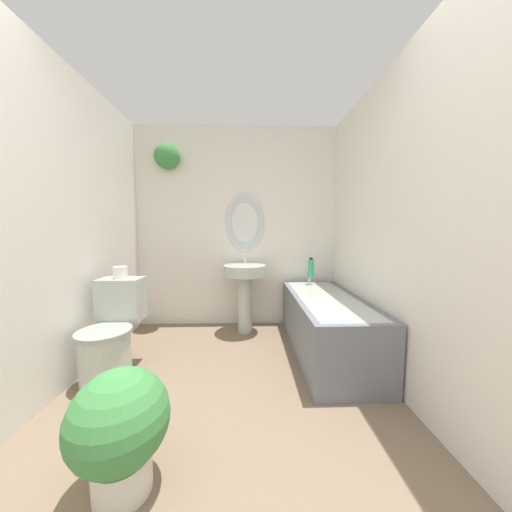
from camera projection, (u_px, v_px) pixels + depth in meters
The scene contains 9 objects.
wall_back at pixel (233, 224), 3.15m from camera, with size 2.51×0.29×2.40m.
wall_left at pixel (48, 225), 1.75m from camera, with size 0.06×2.82×2.40m.
wall_right at pixel (400, 225), 1.83m from camera, with size 0.06×2.82×2.40m.
toilet at pixel (111, 336), 2.02m from camera, with size 0.39×0.59×0.76m.
pedestal_sink at pixel (245, 284), 2.92m from camera, with size 0.48×0.48×0.88m.
bathtub at pixel (325, 323), 2.45m from camera, with size 0.60×1.51×0.62m.
shampoo_bottle at pixel (311, 268), 2.98m from camera, with size 0.07×0.07×0.23m.
potted_plant at pixel (120, 425), 1.12m from camera, with size 0.42×0.42×0.56m.
toilet_paper_roll at pixel (120, 272), 2.17m from camera, with size 0.11×0.11×0.10m.
Camera 1 is at (0.14, -0.46, 1.16)m, focal length 18.00 mm.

